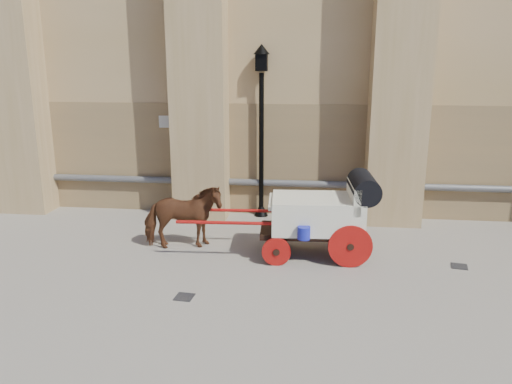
# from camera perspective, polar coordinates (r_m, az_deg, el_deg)

# --- Properties ---
(ground) EXTENTS (90.00, 90.00, 0.00)m
(ground) POSITION_cam_1_polar(r_m,az_deg,el_deg) (10.18, -4.97, -8.90)
(ground) COLOR slate
(ground) RESTS_ON ground
(horse) EXTENTS (1.86, 1.16, 1.45)m
(horse) POSITION_cam_1_polar(r_m,az_deg,el_deg) (11.17, -8.38, -2.86)
(horse) COLOR brown
(horse) RESTS_ON ground
(carriage) EXTENTS (4.21, 1.55, 1.82)m
(carriage) POSITION_cam_1_polar(r_m,az_deg,el_deg) (10.65, 7.75, -2.27)
(carriage) COLOR black
(carriage) RESTS_ON ground
(street_lamp) EXTENTS (0.42, 0.42, 4.50)m
(street_lamp) POSITION_cam_1_polar(r_m,az_deg,el_deg) (13.11, 0.62, 7.40)
(street_lamp) COLOR black
(street_lamp) RESTS_ON ground
(drain_grate_near) EXTENTS (0.35, 0.35, 0.01)m
(drain_grate_near) POSITION_cam_1_polar(r_m,az_deg,el_deg) (9.15, -8.20, -11.78)
(drain_grate_near) COLOR black
(drain_grate_near) RESTS_ON ground
(drain_grate_far) EXTENTS (0.38, 0.38, 0.01)m
(drain_grate_far) POSITION_cam_1_polar(r_m,az_deg,el_deg) (11.12, 22.21, -7.86)
(drain_grate_far) COLOR black
(drain_grate_far) RESTS_ON ground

